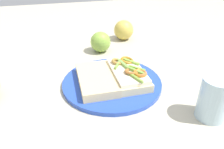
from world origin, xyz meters
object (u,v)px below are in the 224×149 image
apple_0 (124,30)px  drinking_glass (214,99)px  sandwich (128,73)px  bread_slice_side (96,79)px  apple_2 (101,42)px  plate (112,83)px

apple_0 → drinking_glass: size_ratio=0.79×
sandwich → bread_slice_side: sandwich is taller
sandwich → apple_0: bearing=164.6°
apple_0 → apple_2: apple_0 is taller
plate → sandwich: bearing=-89.1°
drinking_glass → apple_0: bearing=6.3°
bread_slice_side → drinking_glass: bearing=51.4°
apple_0 → drinking_glass: bearing=-173.7°
sandwich → drinking_glass: drinking_glass is taller
apple_0 → drinking_glass: 0.49m
plate → sandwich: 0.05m
bread_slice_side → apple_2: (0.22, -0.06, 0.01)m
plate → apple_0: 0.34m
sandwich → bread_slice_side: (-0.00, 0.09, -0.01)m
plate → drinking_glass: bearing=-134.9°
plate → apple_0: (0.31, -0.12, 0.03)m
apple_2 → bread_slice_side: bearing=165.6°
apple_0 → apple_2: 0.14m
apple_0 → apple_2: bearing=129.5°
plate → drinking_glass: drinking_glass is taller
plate → drinking_glass: 0.26m
plate → sandwich: (0.00, -0.04, 0.02)m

